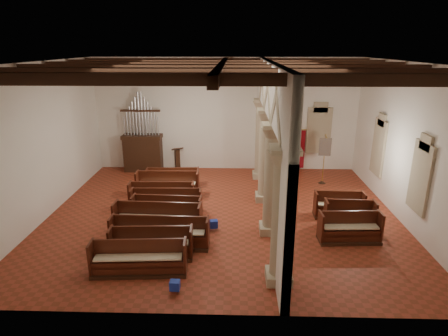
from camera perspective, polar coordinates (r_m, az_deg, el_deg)
floor at (r=15.41m, az=-0.25°, el=-7.04°), size 14.00×14.00×0.00m
ceiling at (r=13.94m, az=-0.29°, el=15.85°), size 14.00×14.00×0.00m
wall_back at (r=20.25m, az=0.32°, el=8.06°), size 14.00×0.02×6.00m
wall_front at (r=8.71m, az=-1.63°, el=-6.06°), size 14.00×0.02×6.00m
wall_left at (r=16.21m, az=-25.89°, el=3.63°), size 0.02×12.00×6.00m
wall_right at (r=15.79m, az=26.08°, el=3.25°), size 0.02×12.00×6.00m
ceiling_beams at (r=13.95m, az=-0.29°, el=15.11°), size 13.80×11.80×0.30m
arcade at (r=14.31m, az=6.99°, el=5.93°), size 0.90×11.90×6.00m
window_right_a at (r=14.69m, az=27.87°, el=-1.31°), size 0.03×1.00×2.20m
window_right_b at (r=18.20m, az=22.60°, el=2.89°), size 0.03×1.00×2.20m
window_back at (r=20.88m, az=14.23°, el=5.58°), size 1.00×0.03×2.20m
pipe_organ at (r=20.72m, az=-12.28°, el=3.26°), size 2.10×0.85×4.40m
lectern at (r=20.56m, az=-7.12°, el=1.09°), size 0.68×0.73×1.36m
dossal_curtain at (r=20.79m, az=10.01°, el=2.87°), size 1.80×0.07×2.17m
processional_banner at (r=19.09m, az=14.89°, el=0.04°), size 0.57×0.73×2.51m
hymnal_box_a at (r=10.97m, az=-7.50°, el=-17.29°), size 0.28×0.23×0.28m
hymnal_box_b at (r=13.18m, az=-3.76°, el=-10.40°), size 0.41×0.36×0.34m
hymnal_box_c at (r=14.08m, az=-1.57°, el=-8.52°), size 0.33×0.28×0.29m
tube_heater_a at (r=12.03m, az=-13.49°, el=-14.60°), size 0.90×0.37×0.09m
tube_heater_b at (r=13.11m, az=-10.70°, el=-11.43°), size 1.00×0.41×0.10m
nave_pew_0 at (r=11.89m, az=-12.81°, el=-13.89°), size 2.89×0.89×1.06m
nave_pew_1 at (r=12.58m, az=-10.97°, el=-11.85°), size 2.68×0.83×1.04m
nave_pew_2 at (r=13.15m, az=-9.73°, el=-10.32°), size 3.36×0.77×1.07m
nave_pew_3 at (r=14.06m, az=-10.06°, el=-8.25°), size 3.21×0.90×1.14m
nave_pew_4 at (r=14.82m, az=-8.66°, el=-6.86°), size 2.72×0.82×1.05m
nave_pew_5 at (r=15.69m, az=-8.77°, el=-5.49°), size 2.91×0.73×0.99m
nave_pew_6 at (r=16.25m, az=-9.48°, el=-4.58°), size 2.76×0.76×1.05m
nave_pew_7 at (r=17.28m, az=-8.58°, el=-3.01°), size 2.83×0.80×1.14m
nave_pew_8 at (r=18.18m, az=-7.78°, el=-2.05°), size 2.54×0.80×0.98m
aisle_pew_0 at (r=13.98m, az=18.56°, el=-9.19°), size 2.17×0.83×1.08m
aisle_pew_1 at (r=15.02m, az=18.56°, el=-7.27°), size 1.88×0.77×1.05m
aisle_pew_2 at (r=15.73m, az=17.07°, el=-5.94°), size 1.95×0.74×1.05m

